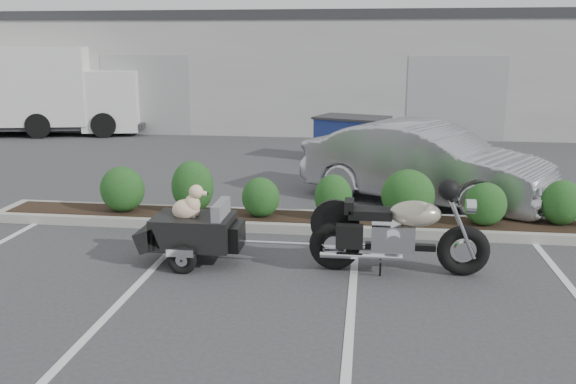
# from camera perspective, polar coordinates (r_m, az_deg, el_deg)

# --- Properties ---
(ground) EXTENTS (90.00, 90.00, 0.00)m
(ground) POSITION_cam_1_polar(r_m,az_deg,el_deg) (8.17, -2.37, -7.56)
(ground) COLOR #38383A
(ground) RESTS_ON ground
(planter_kerb) EXTENTS (12.00, 1.00, 0.15)m
(planter_kerb) POSITION_cam_1_polar(r_m,az_deg,el_deg) (10.12, 5.37, -2.92)
(planter_kerb) COLOR #9E9E93
(planter_kerb) RESTS_ON ground
(building) EXTENTS (26.00, 10.00, 4.00)m
(building) POSITION_cam_1_polar(r_m,az_deg,el_deg) (24.55, 4.53, 11.43)
(building) COLOR #9EA099
(building) RESTS_ON ground
(motorcycle) EXTENTS (2.36, 0.79, 1.36)m
(motorcycle) POSITION_cam_1_polar(r_m,az_deg,el_deg) (8.12, 10.28, -3.84)
(motorcycle) COLOR black
(motorcycle) RESTS_ON ground
(pet_trailer) EXTENTS (1.87, 1.04, 1.13)m
(pet_trailer) POSITION_cam_1_polar(r_m,az_deg,el_deg) (8.49, -8.90, -3.50)
(pet_trailer) COLOR black
(pet_trailer) RESTS_ON ground
(sedan) EXTENTS (4.86, 3.65, 1.53)m
(sedan) POSITION_cam_1_polar(r_m,az_deg,el_deg) (11.75, 12.71, 2.61)
(sedan) COLOR #AEADB5
(sedan) RESTS_ON ground
(dumpster) EXTENTS (2.06, 1.73, 1.15)m
(dumpster) POSITION_cam_1_polar(r_m,az_deg,el_deg) (15.81, 5.97, 5.00)
(dumpster) COLOR navy
(dumpster) RESTS_ON ground
(delivery_truck) EXTENTS (6.52, 3.29, 2.86)m
(delivery_truck) POSITION_cam_1_polar(r_m,az_deg,el_deg) (21.97, -21.41, 8.64)
(delivery_truck) COLOR silver
(delivery_truck) RESTS_ON ground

